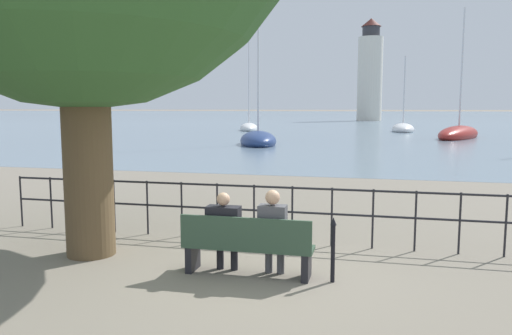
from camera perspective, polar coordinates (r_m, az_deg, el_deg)
name	(u,v)px	position (r m, az deg, el deg)	size (l,w,h in m)	color
ground_plane	(248,274)	(7.54, -0.91, -12.10)	(1000.00, 1000.00, 0.00)	gray
harbor_water	(370,115)	(167.53, 12.94, 5.89)	(600.00, 300.00, 0.01)	slate
park_bench	(247,247)	(7.35, -1.04, -9.04)	(1.93, 0.45, 0.90)	#334C38
seated_person_left	(224,228)	(7.46, -3.66, -6.97)	(0.50, 0.35, 1.22)	black
seated_person_right	(273,229)	(7.27, 1.95, -7.06)	(0.40, 0.35, 1.28)	#4C4C51
promenade_railing	(273,205)	(9.08, 1.95, -4.30)	(10.66, 0.04, 1.05)	black
closed_umbrella	(333,246)	(7.15, 8.80, -8.87)	(0.09, 0.09, 0.93)	black
sailboat_0	(459,134)	(43.17, 22.16, 3.56)	(5.30, 8.73, 10.60)	maroon
sailboat_1	(403,129)	(52.64, 16.44, 4.25)	(2.29, 5.43, 7.89)	white
sailboat_2	(258,140)	(32.90, 0.25, 3.20)	(3.80, 6.03, 11.91)	navy
sailboat_4	(249,127)	(53.36, -0.82, 4.63)	(3.16, 5.93, 12.54)	white
harbor_lighthouse	(370,74)	(94.17, 12.90, 10.41)	(4.43, 4.43, 18.30)	silver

